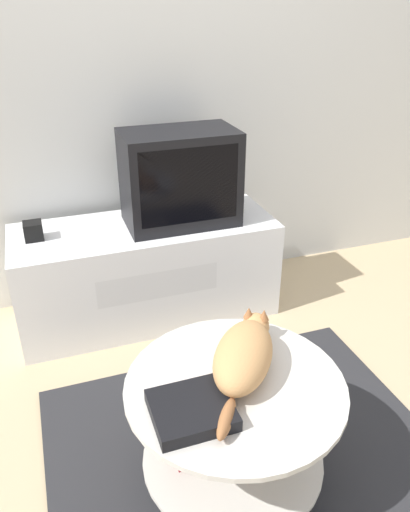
# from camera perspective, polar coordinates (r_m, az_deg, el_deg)

# --- Properties ---
(ground_plane) EXTENTS (12.00, 12.00, 0.00)m
(ground_plane) POSITION_cam_1_polar(r_m,az_deg,el_deg) (1.99, 5.36, -22.89)
(ground_plane) COLOR tan
(wall_back) EXTENTS (8.00, 0.05, 2.60)m
(wall_back) POSITION_cam_1_polar(r_m,az_deg,el_deg) (2.63, -7.09, 22.50)
(wall_back) COLOR silver
(wall_back) RESTS_ON ground_plane
(rug) EXTENTS (1.43, 1.27, 0.02)m
(rug) POSITION_cam_1_polar(r_m,az_deg,el_deg) (1.98, 5.38, -22.71)
(rug) COLOR #28282B
(rug) RESTS_ON ground_plane
(tv_stand) EXTENTS (1.31, 0.49, 0.51)m
(tv_stand) POSITION_cam_1_polar(r_m,az_deg,el_deg) (2.61, -6.61, -1.69)
(tv_stand) COLOR white
(tv_stand) RESTS_ON ground_plane
(tv) EXTENTS (0.54, 0.32, 0.46)m
(tv) POSITION_cam_1_polar(r_m,az_deg,el_deg) (2.44, -2.87, 8.88)
(tv) COLOR black
(tv) RESTS_ON tv_stand
(speaker) EXTENTS (0.08, 0.08, 0.08)m
(speaker) POSITION_cam_1_polar(r_m,az_deg,el_deg) (2.46, -19.02, 2.73)
(speaker) COLOR black
(speaker) RESTS_ON tv_stand
(coffee_table) EXTENTS (0.70, 0.70, 0.44)m
(coffee_table) POSITION_cam_1_polar(r_m,az_deg,el_deg) (1.72, 3.19, -18.29)
(coffee_table) COLOR #B2B2B7
(coffee_table) RESTS_ON rug
(dvd_box) EXTENTS (0.23, 0.21, 0.04)m
(dvd_box) POSITION_cam_1_polar(r_m,az_deg,el_deg) (1.49, -1.54, -17.18)
(dvd_box) COLOR black
(dvd_box) RESTS_ON coffee_table
(cat) EXTENTS (0.36, 0.47, 0.14)m
(cat) POSITION_cam_1_polar(r_m,az_deg,el_deg) (1.61, 4.56, -11.23)
(cat) COLOR tan
(cat) RESTS_ON coffee_table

